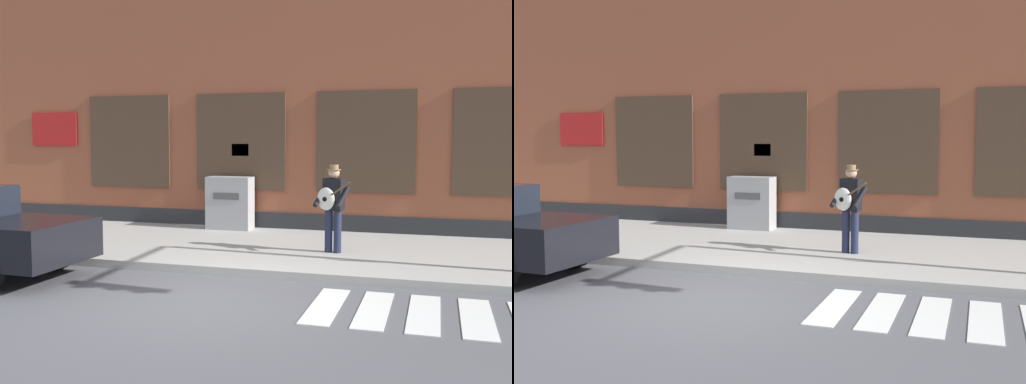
% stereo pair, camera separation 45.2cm
% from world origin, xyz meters
% --- Properties ---
extents(ground_plane, '(160.00, 160.00, 0.00)m').
position_xyz_m(ground_plane, '(0.00, 0.00, 0.00)').
color(ground_plane, '#56565B').
extents(sidewalk, '(28.00, 4.67, 0.15)m').
position_xyz_m(sidewalk, '(0.00, 3.95, 0.08)').
color(sidewalk, '#ADAAA3').
rests_on(sidewalk, ground).
extents(building_backdrop, '(28.00, 4.06, 9.20)m').
position_xyz_m(building_backdrop, '(-0.00, 8.28, 4.59)').
color(building_backdrop, brown).
rests_on(building_backdrop, ground).
extents(busker, '(0.72, 0.64, 1.71)m').
position_xyz_m(busker, '(1.24, 3.52, 1.12)').
color(busker, '#1E233D').
rests_on(busker, sidewalk).
extents(utility_box, '(1.10, 0.56, 1.28)m').
position_xyz_m(utility_box, '(-1.68, 5.84, 0.80)').
color(utility_box, '#9E9E9E').
rests_on(utility_box, sidewalk).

